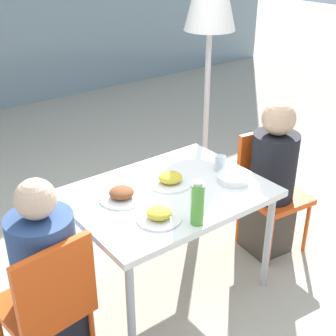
{
  "coord_description": "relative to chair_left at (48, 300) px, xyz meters",
  "views": [
    {
      "loc": [
        -1.43,
        -1.9,
        2.08
      ],
      "look_at": [
        0.0,
        0.0,
        0.87
      ],
      "focal_mm": 50.0,
      "sensor_mm": 36.0,
      "label": 1
    }
  ],
  "objects": [
    {
      "name": "chair_left",
      "position": [
        0.0,
        0.0,
        0.0
      ],
      "size": [
        0.44,
        0.44,
        0.85
      ],
      "rotation": [
        0.0,
        0.0,
        0.12
      ],
      "color": "#E54C14",
      "rests_on": "ground"
    },
    {
      "name": "plate_1",
      "position": [
        0.59,
        0.27,
        0.25
      ],
      "size": [
        0.26,
        0.26,
        0.07
      ],
      "color": "white",
      "rests_on": "dining_table"
    },
    {
      "name": "chair_right",
      "position": [
        1.74,
        0.17,
        0.0
      ],
      "size": [
        0.44,
        0.44,
        0.85
      ],
      "rotation": [
        0.0,
        0.0,
        3.03
      ],
      "color": "#E54C14",
      "rests_on": "ground"
    },
    {
      "name": "person_right",
      "position": [
        1.68,
        0.09,
        0.04
      ],
      "size": [
        0.31,
        0.31,
        1.12
      ],
      "rotation": [
        0.0,
        0.0,
        3.03
      ],
      "color": "#473D33",
      "rests_on": "ground"
    },
    {
      "name": "plate_0",
      "position": [
        0.92,
        0.25,
        0.25
      ],
      "size": [
        0.26,
        0.26,
        0.07
      ],
      "color": "white",
      "rests_on": "dining_table"
    },
    {
      "name": "drinking_cup",
      "position": [
        1.28,
        0.19,
        0.28
      ],
      "size": [
        0.07,
        0.07,
        0.1
      ],
      "color": "silver",
      "rests_on": "dining_table"
    },
    {
      "name": "plate_2",
      "position": [
        0.64,
        -0.03,
        0.25
      ],
      "size": [
        0.24,
        0.24,
        0.07
      ],
      "color": "white",
      "rests_on": "dining_table"
    },
    {
      "name": "bottle",
      "position": [
        0.78,
        -0.18,
        0.34
      ],
      "size": [
        0.07,
        0.07,
        0.25
      ],
      "color": "#51A338",
      "rests_on": "dining_table"
    },
    {
      "name": "dining_table",
      "position": [
        0.86,
        0.18,
        0.16
      ],
      "size": [
        1.14,
        0.84,
        0.72
      ],
      "color": "white",
      "rests_on": "ground"
    },
    {
      "name": "ground_plane",
      "position": [
        0.86,
        0.18,
        -0.5
      ],
      "size": [
        24.0,
        24.0,
        0.0
      ],
      "primitive_type": "plane",
      "color": "#B2A893"
    },
    {
      "name": "salad_bowl",
      "position": [
        1.24,
        0.04,
        0.25
      ],
      "size": [
        0.19,
        0.19,
        0.05
      ],
      "color": "white",
      "rests_on": "dining_table"
    },
    {
      "name": "person_left",
      "position": [
        0.04,
        0.09,
        0.02
      ],
      "size": [
        0.32,
        0.32,
        1.1
      ],
      "rotation": [
        0.0,
        0.0,
        0.12
      ],
      "color": "black",
      "rests_on": "ground"
    }
  ]
}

